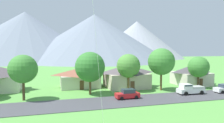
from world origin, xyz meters
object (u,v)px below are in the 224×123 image
at_px(house_right_center, 191,75).
at_px(pickup_truck_white_west_side, 190,89).
at_px(house_left_center, 1,79).
at_px(tree_near_right, 23,69).
at_px(house_leftmost, 80,77).
at_px(tree_center, 128,66).
at_px(parked_car_red_mid_west, 127,94).
at_px(tree_left_of_center, 198,67).
at_px(tree_right_of_center, 90,67).
at_px(tree_near_left, 161,62).
at_px(house_rightmost, 126,76).

distance_m(house_right_center, pickup_truck_white_west_side, 11.82).
relative_size(house_left_center, tree_near_right, 1.06).
distance_m(house_leftmost, tree_center, 12.36).
bearing_deg(tree_near_right, tree_center, 7.10).
relative_size(tree_center, parked_car_red_mid_west, 1.84).
relative_size(house_leftmost, pickup_truck_white_west_side, 1.76).
bearing_deg(tree_left_of_center, house_left_center, 168.62).
xyz_separation_m(house_leftmost, tree_right_of_center, (0.98, -8.56, 3.07)).
distance_m(tree_left_of_center, parked_car_red_mid_west, 19.99).
relative_size(tree_near_left, tree_center, 1.15).
xyz_separation_m(house_leftmost, tree_near_right, (-10.82, -10.15, 3.12)).
xyz_separation_m(house_right_center, tree_center, (-17.53, -3.00, 2.82)).
height_order(tree_near_left, parked_car_red_mid_west, tree_near_left).
bearing_deg(tree_left_of_center, pickup_truck_white_west_side, -138.90).
bearing_deg(house_leftmost, house_left_center, -178.68).
relative_size(tree_near_left, pickup_truck_white_west_side, 1.70).
height_order(house_right_center, pickup_truck_white_west_side, house_right_center).
bearing_deg(tree_center, house_right_center, 9.70).
relative_size(house_leftmost, house_rightmost, 0.95).
bearing_deg(tree_near_left, pickup_truck_white_west_side, -56.82).
distance_m(parked_car_red_mid_west, pickup_truck_white_west_side, 12.97).
bearing_deg(pickup_truck_white_west_side, house_leftmost, 144.53).
distance_m(house_left_center, pickup_truck_white_west_side, 38.55).
distance_m(house_right_center, tree_right_of_center, 26.24).
distance_m(house_left_center, house_rightmost, 26.80).
xyz_separation_m(house_left_center, house_right_center, (43.18, -4.28, -0.17)).
relative_size(house_right_center, pickup_truck_white_west_side, 1.51).
relative_size(house_right_center, tree_near_right, 1.02).
height_order(tree_near_left, tree_near_right, tree_near_left).
height_order(house_right_center, tree_near_left, tree_near_left).
bearing_deg(tree_left_of_center, tree_near_right, -177.90).
relative_size(tree_left_of_center, tree_right_of_center, 0.86).
bearing_deg(tree_left_of_center, tree_near_left, 179.76).
bearing_deg(tree_near_right, tree_left_of_center, 2.10).
bearing_deg(tree_right_of_center, house_right_center, 8.59).
xyz_separation_m(house_right_center, tree_right_of_center, (-25.79, -3.90, 2.89)).
distance_m(house_left_center, tree_near_right, 11.60).
height_order(house_right_center, tree_left_of_center, tree_left_of_center).
bearing_deg(house_left_center, parked_car_red_mid_west, -30.77).
distance_m(house_leftmost, house_rightmost, 10.80).
bearing_deg(tree_near_left, tree_left_of_center, -0.24).
relative_size(tree_near_left, tree_near_right, 1.14).
bearing_deg(house_rightmost, tree_near_left, -41.01).
height_order(house_left_center, tree_center, tree_center).
xyz_separation_m(tree_right_of_center, parked_car_red_mid_west, (5.68, -5.56, -4.48)).
relative_size(house_leftmost, tree_near_left, 1.03).
bearing_deg(house_right_center, tree_left_of_center, -106.50).
relative_size(house_left_center, tree_near_left, 0.93).
xyz_separation_m(tree_left_of_center, pickup_truck_white_west_side, (-5.91, -5.16, -3.72)).
xyz_separation_m(house_left_center, tree_center, (25.65, -7.28, 2.66)).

